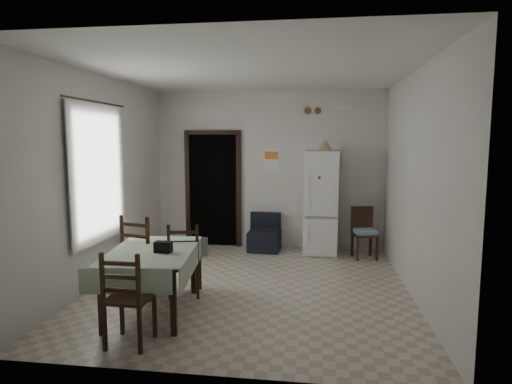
{
  "coord_description": "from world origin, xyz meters",
  "views": [
    {
      "loc": [
        0.83,
        -5.6,
        2.0
      ],
      "look_at": [
        0.0,
        0.5,
        1.25
      ],
      "focal_mm": 30.0,
      "sensor_mm": 36.0,
      "label": 1
    }
  ],
  "objects_px": {
    "corner_chair": "(365,233)",
    "dining_chair_far_left": "(145,254)",
    "fridge": "(322,202)",
    "dining_table": "(153,281)",
    "navy_seat": "(264,233)",
    "dining_chair_near_head": "(130,297)",
    "dining_chair_far_right": "(185,258)"
  },
  "relations": [
    {
      "from": "dining_chair_far_right",
      "to": "corner_chair",
      "type": "bearing_deg",
      "value": -150.77
    },
    {
      "from": "dining_table",
      "to": "dining_chair_far_left",
      "type": "relative_size",
      "value": 1.33
    },
    {
      "from": "dining_chair_far_right",
      "to": "dining_chair_near_head",
      "type": "distance_m",
      "value": 1.41
    },
    {
      "from": "dining_chair_near_head",
      "to": "dining_chair_far_right",
      "type": "bearing_deg",
      "value": -94.03
    },
    {
      "from": "corner_chair",
      "to": "dining_chair_far_left",
      "type": "relative_size",
      "value": 0.81
    },
    {
      "from": "fridge",
      "to": "corner_chair",
      "type": "relative_size",
      "value": 2.09
    },
    {
      "from": "corner_chair",
      "to": "dining_chair_far_left",
      "type": "bearing_deg",
      "value": -156.69
    },
    {
      "from": "fridge",
      "to": "dining_table",
      "type": "distance_m",
      "value": 3.57
    },
    {
      "from": "navy_seat",
      "to": "dining_chair_near_head",
      "type": "height_order",
      "value": "dining_chair_near_head"
    },
    {
      "from": "dining_table",
      "to": "fridge",
      "type": "bearing_deg",
      "value": 49.36
    },
    {
      "from": "fridge",
      "to": "dining_table",
      "type": "bearing_deg",
      "value": -120.87
    },
    {
      "from": "fridge",
      "to": "navy_seat",
      "type": "xyz_separation_m",
      "value": [
        -1.01,
        0.0,
        -0.57
      ]
    },
    {
      "from": "navy_seat",
      "to": "corner_chair",
      "type": "distance_m",
      "value": 1.76
    },
    {
      "from": "dining_table",
      "to": "dining_chair_far_right",
      "type": "bearing_deg",
      "value": 65.17
    },
    {
      "from": "dining_chair_far_left",
      "to": "dining_table",
      "type": "bearing_deg",
      "value": 134.56
    },
    {
      "from": "fridge",
      "to": "dining_chair_near_head",
      "type": "relative_size",
      "value": 1.88
    },
    {
      "from": "dining_table",
      "to": "dining_chair_far_left",
      "type": "xyz_separation_m",
      "value": [
        -0.31,
        0.53,
        0.16
      ]
    },
    {
      "from": "dining_chair_far_left",
      "to": "corner_chair",
      "type": "bearing_deg",
      "value": -130.28
    },
    {
      "from": "navy_seat",
      "to": "dining_chair_far_right",
      "type": "distance_m",
      "value": 2.45
    },
    {
      "from": "dining_chair_far_right",
      "to": "dining_chair_far_left",
      "type": "bearing_deg",
      "value": -1.11
    },
    {
      "from": "dining_table",
      "to": "dining_chair_near_head",
      "type": "distance_m",
      "value": 0.81
    },
    {
      "from": "fridge",
      "to": "corner_chair",
      "type": "distance_m",
      "value": 0.91
    },
    {
      "from": "dining_table",
      "to": "dining_chair_far_right",
      "type": "height_order",
      "value": "dining_chair_far_right"
    },
    {
      "from": "fridge",
      "to": "dining_chair_far_right",
      "type": "distance_m",
      "value": 2.95
    },
    {
      "from": "fridge",
      "to": "dining_table",
      "type": "relative_size",
      "value": 1.28
    },
    {
      "from": "fridge",
      "to": "dining_chair_far_left",
      "type": "height_order",
      "value": "fridge"
    },
    {
      "from": "corner_chair",
      "to": "dining_chair_far_right",
      "type": "distance_m",
      "value": 3.24
    },
    {
      "from": "dining_chair_near_head",
      "to": "navy_seat",
      "type": "bearing_deg",
      "value": -102.35
    },
    {
      "from": "corner_chair",
      "to": "dining_chair_far_right",
      "type": "bearing_deg",
      "value": -152.66
    },
    {
      "from": "dining_chair_far_left",
      "to": "dining_chair_far_right",
      "type": "height_order",
      "value": "dining_chair_far_left"
    },
    {
      "from": "fridge",
      "to": "dining_table",
      "type": "xyz_separation_m",
      "value": [
        -1.98,
        -2.93,
        -0.54
      ]
    },
    {
      "from": "dining_table",
      "to": "dining_chair_far_right",
      "type": "distance_m",
      "value": 0.65
    }
  ]
}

